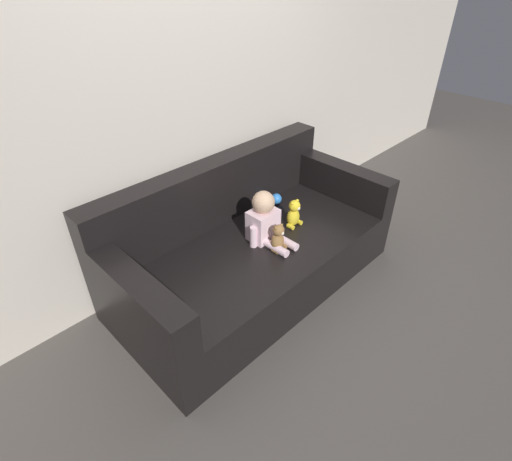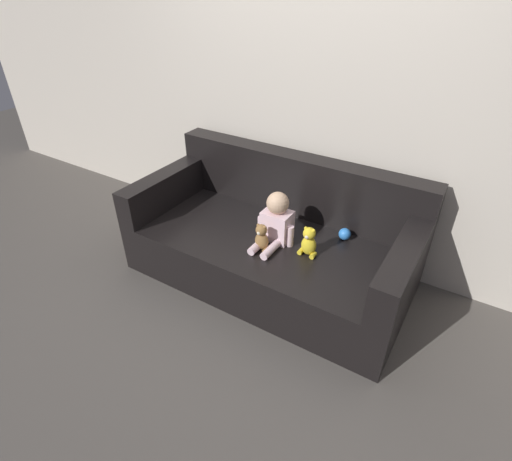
% 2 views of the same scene
% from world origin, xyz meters
% --- Properties ---
extents(ground_plane, '(12.00, 12.00, 0.00)m').
position_xyz_m(ground_plane, '(0.00, 0.00, 0.00)').
color(ground_plane, '#4C4742').
extents(wall_back, '(8.00, 0.05, 2.60)m').
position_xyz_m(wall_back, '(0.00, 0.58, 1.30)').
color(wall_back, beige).
rests_on(wall_back, ground_plane).
extents(couch, '(2.04, 1.00, 0.86)m').
position_xyz_m(couch, '(0.00, 0.07, 0.29)').
color(couch, black).
rests_on(couch, ground_plane).
extents(person_baby, '(0.28, 0.35, 0.37)m').
position_xyz_m(person_baby, '(0.06, -0.03, 0.54)').
color(person_baby, silver).
rests_on(person_baby, couch).
extents(teddy_bear_brown, '(0.12, 0.09, 0.20)m').
position_xyz_m(teddy_bear_brown, '(0.04, -0.18, 0.48)').
color(teddy_bear_brown, olive).
rests_on(teddy_bear_brown, couch).
extents(plush_toy_side, '(0.12, 0.10, 0.21)m').
position_xyz_m(plush_toy_side, '(0.34, -0.07, 0.49)').
color(plush_toy_side, yellow).
rests_on(plush_toy_side, couch).
extents(toy_ball, '(0.09, 0.09, 0.09)m').
position_xyz_m(toy_ball, '(0.48, 0.24, 0.43)').
color(toy_ball, '#337FDB').
rests_on(toy_ball, couch).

